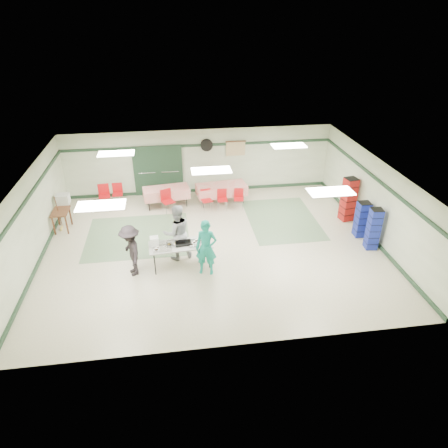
{
  "coord_description": "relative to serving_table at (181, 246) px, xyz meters",
  "views": [
    {
      "loc": [
        -1.2,
        -11.28,
        7.08
      ],
      "look_at": [
        0.35,
        -0.3,
        0.96
      ],
      "focal_mm": 32.0,
      "sensor_mm": 36.0,
      "label": 1
    }
  ],
  "objects": [
    {
      "name": "double_door_right",
      "position": [
        -0.18,
        5.45,
        0.33
      ],
      "size": [
        0.9,
        0.06,
        2.1
      ],
      "primitive_type": "cube",
      "color": "gray",
      "rests_on": "floor"
    },
    {
      "name": "dining_table_a",
      "position": [
        1.83,
        4.3,
        -0.15
      ],
      "size": [
        2.05,
        1.1,
        0.77
      ],
      "rotation": [
        0.0,
        0.0,
        0.12
      ],
      "color": "red",
      "rests_on": "floor"
    },
    {
      "name": "green_patch_b",
      "position": [
        3.87,
        2.51,
        -0.71
      ],
      "size": [
        2.5,
        3.5,
        0.01
      ],
      "primitive_type": "cube",
      "color": "#66815E",
      "rests_on": "floor"
    },
    {
      "name": "trim_back",
      "position": [
        1.07,
        5.48,
        1.33
      ],
      "size": [
        11.0,
        0.06,
        0.1
      ],
      "primitive_type": "cube",
      "color": "#1F3925",
      "rests_on": "wall_back"
    },
    {
      "name": "volunteer_teal",
      "position": [
        0.73,
        -0.47,
        0.15
      ],
      "size": [
        0.71,
        0.55,
        1.73
      ],
      "primitive_type": "imported",
      "rotation": [
        0.0,
        0.0,
        -0.24
      ],
      "color": "#148F7D",
      "rests_on": "floor"
    },
    {
      "name": "ceiling",
      "position": [
        1.07,
        1.01,
        1.98
      ],
      "size": [
        11.0,
        11.0,
        0.0
      ],
      "primitive_type": "plane",
      "rotation": [
        3.14,
        0.0,
        0.0
      ],
      "color": "white",
      "rests_on": "wall_back"
    },
    {
      "name": "chair_a",
      "position": [
        1.77,
        3.72,
        -0.23
      ],
      "size": [
        0.39,
        0.39,
        0.8
      ],
      "rotation": [
        0.0,
        0.0,
        -0.04
      ],
      "color": "red",
      "rests_on": "floor"
    },
    {
      "name": "chair_loose_b",
      "position": [
        -2.81,
        4.58,
        -0.16
      ],
      "size": [
        0.48,
        0.48,
        0.92
      ],
      "rotation": [
        0.0,
        0.0,
        0.14
      ],
      "color": "red",
      "rests_on": "floor"
    },
    {
      "name": "baseboard_right",
      "position": [
        6.54,
        1.01,
        -0.66
      ],
      "size": [
        0.06,
        9.0,
        0.12
      ],
      "primitive_type": "cube",
      "rotation": [
        0.0,
        0.0,
        1.57
      ],
      "color": "#1F3925",
      "rests_on": "floor"
    },
    {
      "name": "volunteer_dark",
      "position": [
        -1.45,
        -0.22,
        0.09
      ],
      "size": [
        0.88,
        1.17,
        1.61
      ],
      "primitive_type": "imported",
      "rotation": [
        0.0,
        0.0,
        -1.27
      ],
      "color": "black",
      "rests_on": "floor"
    },
    {
      "name": "floor",
      "position": [
        1.07,
        1.01,
        -0.72
      ],
      "size": [
        11.0,
        11.0,
        0.0
      ],
      "primitive_type": "plane",
      "color": "beige",
      "rests_on": "ground"
    },
    {
      "name": "wall_front",
      "position": [
        1.07,
        -3.49,
        0.63
      ],
      "size": [
        11.0,
        0.0,
        11.0
      ],
      "primitive_type": "plane",
      "rotation": [
        -1.57,
        0.0,
        0.0
      ],
      "color": "beige",
      "rests_on": "floor"
    },
    {
      "name": "broom",
      "position": [
        -4.16,
        2.89,
        -0.05
      ],
      "size": [
        0.06,
        0.21,
        1.28
      ],
      "primitive_type": "cylinder",
      "rotation": [
        0.14,
        0.0,
        0.16
      ],
      "color": "brown",
      "rests_on": "floor"
    },
    {
      "name": "baking_pan",
      "position": [
        0.08,
        0.0,
        0.08
      ],
      "size": [
        0.51,
        0.34,
        0.08
      ],
      "primitive_type": "cube",
      "rotation": [
        0.0,
        0.0,
        0.08
      ],
      "color": "black",
      "rests_on": "serving_table"
    },
    {
      "name": "green_patch_a",
      "position": [
        -1.43,
        2.01,
        -0.71
      ],
      "size": [
        3.5,
        3.0,
        0.01
      ],
      "primitive_type": "cube",
      "color": "#66815E",
      "rests_on": "floor"
    },
    {
      "name": "serving_table",
      "position": [
        0.0,
        0.0,
        0.0
      ],
      "size": [
        1.94,
        0.91,
        0.76
      ],
      "rotation": [
        0.0,
        0.0,
        0.08
      ],
      "color": "#AEAFA9",
      "rests_on": "floor"
    },
    {
      "name": "scroll_banner",
      "position": [
        2.57,
        5.45,
        1.13
      ],
      "size": [
        0.8,
        0.02,
        0.6
      ],
      "primitive_type": "cube",
      "color": "tan",
      "rests_on": "wall_back"
    },
    {
      "name": "dining_table_b",
      "position": [
        -0.37,
        4.3,
        -0.15
      ],
      "size": [
        1.86,
        1.01,
        0.77
      ],
      "rotation": [
        0.0,
        0.0,
        0.13
      ],
      "color": "red",
      "rests_on": "floor"
    },
    {
      "name": "wall_fan",
      "position": [
        1.37,
        5.45,
        1.33
      ],
      "size": [
        0.5,
        0.1,
        0.5
      ],
      "primitive_type": "cylinder",
      "rotation": [
        1.57,
        0.0,
        0.0
      ],
      "color": "black",
      "rests_on": "wall_back"
    },
    {
      "name": "printer_table",
      "position": [
        -4.08,
        2.84,
        -0.08
      ],
      "size": [
        0.55,
        0.84,
        0.74
      ],
      "rotation": [
        0.0,
        0.0,
        0.0
      ],
      "color": "brown",
      "rests_on": "floor"
    },
    {
      "name": "trim_left",
      "position": [
        -4.4,
        1.01,
        1.33
      ],
      "size": [
        0.06,
        9.0,
        0.1
      ],
      "primitive_type": "cube",
      "rotation": [
        0.0,
        0.0,
        1.57
      ],
      "color": "#1F3925",
      "rests_on": "wall_back"
    },
    {
      "name": "foam_box_stack",
      "position": [
        -0.77,
        0.05,
        0.19
      ],
      "size": [
        0.27,
        0.25,
        0.29
      ],
      "primitive_type": "cube",
      "rotation": [
        0.0,
        0.0,
        0.08
      ],
      "color": "white",
      "rests_on": "serving_table"
    },
    {
      "name": "chair_d",
      "position": [
        -0.36,
        3.73,
        -0.15
      ],
      "size": [
        0.57,
        0.57,
        0.92
      ],
      "rotation": [
        0.0,
        0.0,
        0.42
      ],
      "color": "red",
      "rests_on": "floor"
    },
    {
      "name": "baseboard_back",
      "position": [
        1.07,
        5.48,
        -0.66
      ],
      "size": [
        11.0,
        0.06,
        0.12
      ],
      "primitive_type": "cube",
      "color": "#1F3925",
      "rests_on": "floor"
    },
    {
      "name": "chair_loose_a",
      "position": [
        -2.31,
        4.78,
        -0.2
      ],
      "size": [
        0.4,
        0.4,
        0.85
      ],
      "rotation": [
        0.0,
        0.0,
        0.02
      ],
      "color": "red",
      "rests_on": "floor"
    },
    {
      "name": "baseboard_left",
      "position": [
        -4.4,
        1.01,
        -0.66
      ],
      "size": [
        0.06,
        9.0,
        0.12
      ],
      "primitive_type": "cube",
      "rotation": [
        0.0,
        0.0,
        1.57
      ],
      "color": "#1F3925",
      "rests_on": "floor"
    },
    {
      "name": "chair_b",
      "position": [
        1.14,
        3.73,
        -0.2
      ],
      "size": [
        0.46,
        0.46,
        0.84
      ],
      "rotation": [
        0.0,
        0.0,
        0.19
      ],
      "color": "red",
      "rests_on": "floor"
    },
    {
      "name": "crate_stack_blue_a",
      "position": [
        6.22,
        0.97,
        -0.08
      ],
      "size": [
        0.41,
        0.41,
        1.27
      ],
      "primitive_type": "cube",
      "rotation": [
        0.0,
        0.0,
        -0.04
      ],
      "color": "navy",
      "rests_on": "floor"
    },
    {
      "name": "crate_stack_red",
      "position": [
        6.22,
        2.16,
        0.11
      ],
      "size": [
        0.49,
        0.49,
        1.66
      ],
      "primitive_type": "cube",
      "rotation": [
        0.0,
        0.0,
        0.16
      ],
      "color": "#A41014",
      "rests_on": "floor"
    },
    {
      "name": "door_frame",
      "position": [
        -0.66,
        5.43,
        0.33
      ],
      "size": [
        2.0,
        0.03,
        2.15
      ],
      "primitive_type": "cube",
      "color": "#1F3925",
      "rests_on": "floor"
    },
    {
      "name": "wall_right",
      "position": [
        6.57,
        1.01,
        0.63
      ],
      "size": [
        0.0,
        9.0,
        9.0
      ],
      "primitive_type": "plane",
      "rotation": [
        1.57,
        0.0,
        -1.57
      ],
      "color": "beige",
      "rests_on": "floor"
    },
    {
      "name": "wall_back",
      "position": [
        1.07,
        5.51,
        0.63
      ],
      "size": [
        11.0,
        0.0,
        11.0
      ],
      "primitive_type": "plane",
      "rotation": [
        1.57,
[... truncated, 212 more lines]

